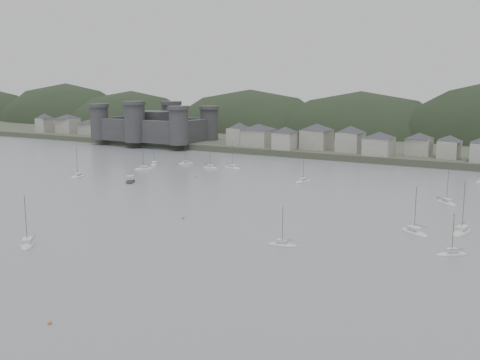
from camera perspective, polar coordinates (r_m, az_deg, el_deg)
The scene contains 8 objects.
ground at distance 117.03m, azimuth -19.57°, elevation -8.25°, with size 900.00×900.00×0.00m, color slate.
far_shore_land at distance 376.35m, azimuth 17.65°, elevation 4.18°, with size 900.00×250.00×3.00m, color #383D2D.
forested_ridge at distance 351.90m, azimuth 17.32°, elevation 1.75°, with size 851.55×103.94×102.57m.
castle at distance 325.19m, azimuth -8.61°, elevation 5.40°, with size 66.00×43.00×20.00m.
waterfront_town at distance 256.89m, azimuth 22.79°, elevation 3.10°, with size 451.48×28.46×12.92m.
moored_fleet at distance 169.77m, azimuth -6.62°, elevation -2.16°, with size 268.09×167.50×13.39m.
motor_launch_far at distance 206.06m, azimuth -10.88°, elevation -0.13°, with size 7.11×8.78×4.01m.
mooring_buoys at distance 172.73m, azimuth -1.71°, elevation -1.90°, with size 111.89×139.72×0.70m.
Camera 1 is at (87.38, -69.53, 35.02)m, focal length 42.74 mm.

